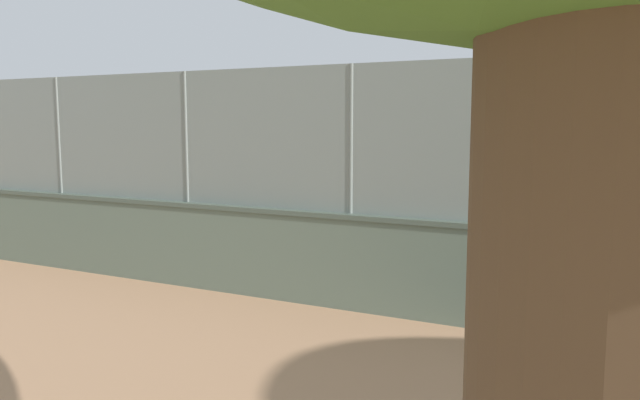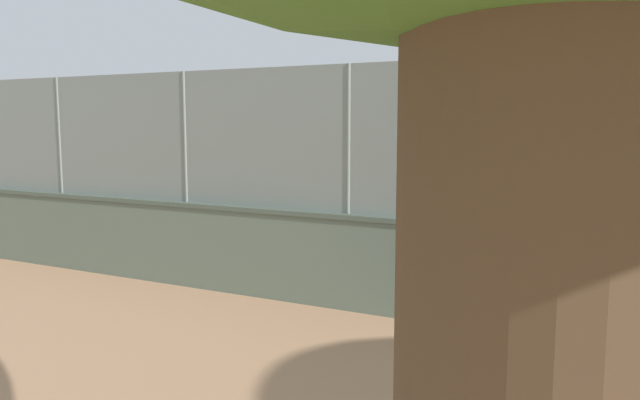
% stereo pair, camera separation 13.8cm
% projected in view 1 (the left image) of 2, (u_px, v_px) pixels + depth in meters
% --- Properties ---
extents(ground_plane, '(260.00, 260.00, 0.00)m').
position_uv_depth(ground_plane, '(488.00, 214.00, 20.51)').
color(ground_plane, tan).
extents(perimeter_wall, '(33.14, 1.34, 1.55)m').
position_uv_depth(perimeter_wall, '(351.00, 261.00, 10.06)').
color(perimeter_wall, slate).
rests_on(perimeter_wall, ground_plane).
extents(fence_panel_on_wall, '(32.54, 0.98, 2.35)m').
position_uv_depth(fence_panel_on_wall, '(351.00, 139.00, 9.82)').
color(fence_panel_on_wall, gray).
rests_on(fence_panel_on_wall, perimeter_wall).
extents(player_at_service_line, '(1.26, 0.76, 1.62)m').
position_uv_depth(player_at_service_line, '(246.00, 206.00, 15.36)').
color(player_at_service_line, '#B2B2B2').
rests_on(player_at_service_line, ground_plane).
extents(player_crossing_court, '(1.22, 0.73, 1.71)m').
position_uv_depth(player_crossing_court, '(454.00, 203.00, 15.48)').
color(player_crossing_court, black).
rests_on(player_crossing_court, ground_plane).
extents(player_near_wall_returning, '(0.69, 1.19, 1.46)m').
position_uv_depth(player_near_wall_returning, '(263.00, 196.00, 18.40)').
color(player_near_wall_returning, navy).
rests_on(player_near_wall_returning, ground_plane).
extents(sports_ball, '(0.15, 0.15, 0.15)m').
position_uv_depth(sports_ball, '(183.00, 211.00, 15.45)').
color(sports_ball, '#3399D8').
extents(courtside_bench, '(1.61, 0.42, 0.87)m').
position_uv_depth(courtside_bench, '(416.00, 258.00, 11.71)').
color(courtside_bench, '#4C6B4C').
rests_on(courtside_bench, ground_plane).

